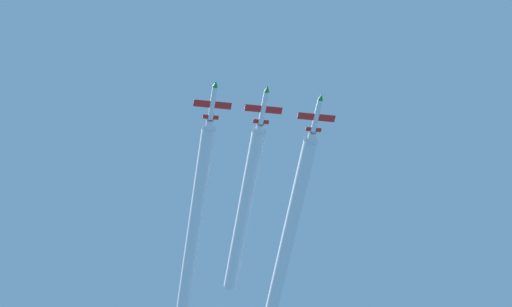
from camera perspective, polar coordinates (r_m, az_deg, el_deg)
jet_far_left at (r=240.89m, az=2.80°, el=1.80°), size 7.28×10.60×2.55m
jet_inner_left at (r=240.03m, az=0.36°, el=2.17°), size 7.28×10.60×2.55m
jet_center at (r=238.60m, az=-1.98°, el=2.38°), size 7.28×10.60×2.55m
smoke_trail_far_left at (r=267.39m, az=1.51°, el=-3.70°), size 2.83×63.13×2.83m
smoke_trail_inner_left at (r=262.40m, az=-0.54°, el=-2.61°), size 2.83×52.03×2.83m
smoke_trail_center at (r=265.30m, az=-2.80°, el=-3.23°), size 2.83×63.28×2.83m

